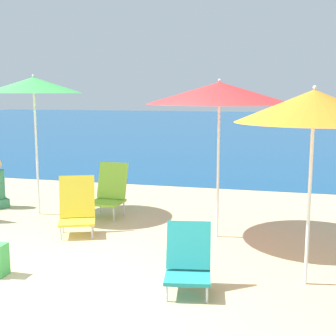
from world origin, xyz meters
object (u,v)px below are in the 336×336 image
object	(u,v)px
beach_umbrella_red	(219,93)
beach_chair_teal	(188,260)
beach_chair_lime	(110,191)
seagull	(75,188)
beach_umbrella_orange	(314,106)
beach_umbrella_green	(34,85)
beach_chair_yellow	(77,207)

from	to	relation	value
beach_umbrella_red	beach_chair_teal	size ratio (longest dim) A/B	3.20
beach_chair_lime	seagull	xyz separation A→B (m)	(-1.24, 1.29, -0.29)
beach_umbrella_orange	beach_umbrella_red	size ratio (longest dim) A/B	0.95
beach_chair_lime	seagull	bearing A→B (deg)	136.61
beach_umbrella_green	beach_umbrella_red	distance (m)	3.09
beach_umbrella_red	seagull	distance (m)	4.10
beach_umbrella_red	beach_chair_teal	bearing A→B (deg)	-90.60
beach_chair_yellow	beach_umbrella_green	bearing A→B (deg)	120.37
beach_umbrella_green	beach_chair_yellow	world-z (taller)	beach_umbrella_green
beach_umbrella_red	beach_chair_yellow	bearing A→B (deg)	-170.18
beach_chair_teal	seagull	distance (m)	4.90
beach_chair_yellow	seagull	xyz separation A→B (m)	(-1.13, 2.29, -0.25)
beach_umbrella_orange	beach_chair_lime	bearing A→B (deg)	145.60
beach_umbrella_orange	beach_umbrella_red	distance (m)	1.81
beach_umbrella_orange	beach_chair_teal	distance (m)	1.99
beach_chair_lime	beach_umbrella_red	bearing A→B (deg)	-16.99
beach_chair_lime	beach_chair_teal	size ratio (longest dim) A/B	1.27
beach_umbrella_red	beach_umbrella_orange	bearing A→B (deg)	-50.49
beach_umbrella_green	beach_chair_lime	distance (m)	2.07
beach_umbrella_orange	beach_chair_lime	xyz separation A→B (m)	(-3.01, 2.06, -1.44)
beach_umbrella_green	beach_umbrella_red	bearing A→B (deg)	-8.94
beach_umbrella_orange	beach_chair_teal	bearing A→B (deg)	-158.39
beach_umbrella_green	beach_umbrella_red	world-z (taller)	beach_umbrella_green
beach_umbrella_red	beach_chair_teal	xyz separation A→B (m)	(-0.02, -1.86, -1.67)
beach_umbrella_orange	beach_chair_yellow	distance (m)	3.61
beach_umbrella_red	beach_chair_teal	distance (m)	2.50
beach_umbrella_red	beach_chair_lime	size ratio (longest dim) A/B	2.52
beach_chair_yellow	beach_chair_teal	distance (m)	2.47
beach_chair_lime	seagull	distance (m)	1.81
beach_chair_yellow	beach_chair_teal	xyz separation A→B (m)	(1.95, -1.52, -0.06)
beach_chair_yellow	beach_chair_teal	world-z (taller)	beach_chair_yellow
beach_chair_yellow	beach_chair_lime	size ratio (longest dim) A/B	0.95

